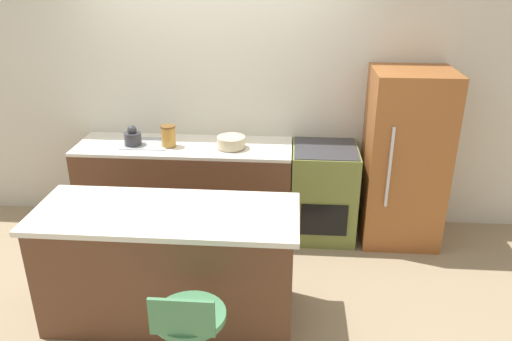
{
  "coord_description": "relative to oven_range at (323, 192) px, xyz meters",
  "views": [
    {
      "loc": [
        0.72,
        -4.06,
        2.54
      ],
      "look_at": [
        0.43,
        -0.33,
        0.94
      ],
      "focal_mm": 35.0,
      "sensor_mm": 36.0,
      "label": 1
    }
  ],
  "objects": [
    {
      "name": "ground_plane",
      "position": [
        -1.04,
        -0.33,
        -0.45
      ],
      "size": [
        14.0,
        14.0,
        0.0
      ],
      "primitive_type": "plane",
      "color": "#998466"
    },
    {
      "name": "canister_jar",
      "position": [
        -1.47,
        -0.05,
        0.55
      ],
      "size": [
        0.14,
        0.14,
        0.2
      ],
      "color": "#B77F33",
      "rests_on": "back_counter"
    },
    {
      "name": "wall_back",
      "position": [
        -1.04,
        0.34,
        0.85
      ],
      "size": [
        8.0,
        0.06,
        2.6
      ],
      "color": "beige",
      "rests_on": "ground_plane"
    },
    {
      "name": "refrigerator",
      "position": [
        0.73,
        -0.01,
        0.37
      ],
      "size": [
        0.71,
        0.67,
        1.65
      ],
      "color": "#995628",
      "rests_on": "ground_plane"
    },
    {
      "name": "kitchen_island",
      "position": [
        -1.19,
        -1.33,
        -0.0
      ],
      "size": [
        1.89,
        0.74,
        0.9
      ],
      "color": "brown",
      "rests_on": "ground_plane"
    },
    {
      "name": "kettle",
      "position": [
        -1.82,
        -0.05,
        0.53
      ],
      "size": [
        0.16,
        0.16,
        0.19
      ],
      "color": "#333338",
      "rests_on": "back_counter"
    },
    {
      "name": "back_counter",
      "position": [
        -1.34,
        0.0,
        -0.0
      ],
      "size": [
        2.05,
        0.63,
        0.91
      ],
      "color": "brown",
      "rests_on": "ground_plane"
    },
    {
      "name": "stool_chair",
      "position": [
        -0.9,
        -2.05,
        -0.04
      ],
      "size": [
        0.44,
        0.44,
        0.82
      ],
      "color": "#B7B7BC",
      "rests_on": "ground_plane"
    },
    {
      "name": "mixing_bowl",
      "position": [
        -0.88,
        -0.05,
        0.51
      ],
      "size": [
        0.26,
        0.26,
        0.1
      ],
      "color": "#C1B28E",
      "rests_on": "back_counter"
    },
    {
      "name": "oven_range",
      "position": [
        0.0,
        0.0,
        0.0
      ],
      "size": [
        0.61,
        0.64,
        0.91
      ],
      "color": "olive",
      "rests_on": "ground_plane"
    }
  ]
}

